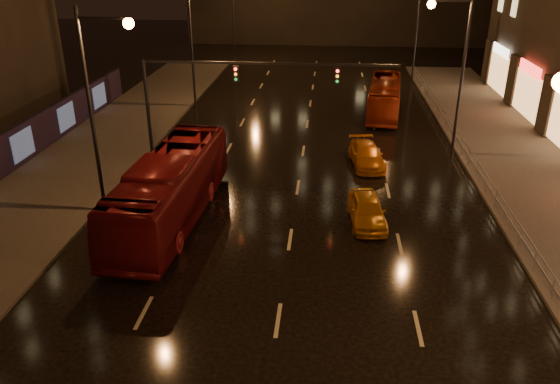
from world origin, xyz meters
name	(u,v)px	position (x,y,z in m)	size (l,w,h in m)	color
ground	(302,162)	(0.00, 20.00, 0.00)	(140.00, 140.00, 0.00)	black
sidewalk_left	(59,184)	(-13.50, 15.00, 0.07)	(7.00, 70.00, 0.15)	#38332D
sidewalk_right	(553,203)	(13.50, 15.00, 0.07)	(7.00, 70.00, 0.15)	#38332D
traffic_signal	(219,85)	(-5.06, 20.00, 4.74)	(15.31, 0.32, 6.20)	black
railing_right	(477,165)	(10.20, 18.00, 0.90)	(0.05, 56.00, 1.00)	#99999E
bus_red	(171,188)	(-5.94, 11.57, 1.67)	(2.81, 12.01, 3.34)	maroon
bus_curb	(384,97)	(6.00, 31.39, 1.37)	(2.31, 9.86, 2.75)	maroon
taxi_near	(367,210)	(3.59, 12.00, 0.69)	(1.64, 4.07, 1.39)	#BB7311
taxi_far	(367,155)	(4.00, 19.82, 0.65)	(1.81, 4.46, 1.29)	#C36A12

